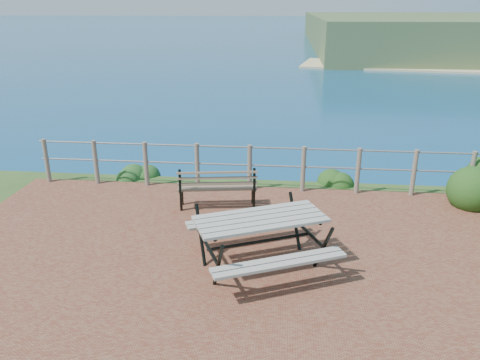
% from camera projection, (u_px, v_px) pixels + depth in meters
% --- Properties ---
extents(ground, '(10.00, 7.00, 0.12)m').
position_uv_depth(ground, '(231.00, 270.00, 7.16)').
color(ground, brown).
rests_on(ground, ground).
extents(ocean, '(1200.00, 1200.00, 0.00)m').
position_uv_depth(ocean, '(289.00, 15.00, 193.53)').
color(ocean, '#156982').
rests_on(ocean, ground).
extents(safety_railing, '(9.40, 0.10, 1.00)m').
position_uv_depth(safety_railing, '(250.00, 165.00, 10.08)').
color(safety_railing, '#6B5B4C').
rests_on(safety_railing, ground).
extents(picnic_table, '(2.09, 1.56, 0.82)m').
position_uv_depth(picnic_table, '(260.00, 236.00, 7.07)').
color(picnic_table, gray).
rests_on(picnic_table, ground).
extents(park_bench, '(1.58, 0.62, 0.87)m').
position_uv_depth(park_bench, '(217.00, 181.00, 9.17)').
color(park_bench, brown).
rests_on(park_bench, ground).
extents(shrub_right_edge, '(1.25, 1.25, 1.78)m').
position_uv_depth(shrub_right_edge, '(473.00, 201.00, 9.70)').
color(shrub_right_edge, '#154615').
rests_on(shrub_right_edge, ground).
extents(shrub_lip_west, '(0.71, 0.71, 0.43)m').
position_uv_depth(shrub_lip_west, '(138.00, 176.00, 11.08)').
color(shrub_lip_west, '#1F491B').
rests_on(shrub_lip_west, ground).
extents(shrub_lip_east, '(0.71, 0.71, 0.43)m').
position_uv_depth(shrub_lip_east, '(333.00, 184.00, 10.62)').
color(shrub_lip_east, '#154615').
rests_on(shrub_lip_east, ground).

